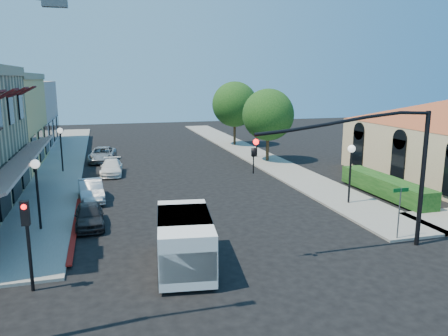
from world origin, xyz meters
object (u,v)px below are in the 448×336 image
object	(u,v)px
lamppost_right_near	(351,159)
signal_mast_arm	(382,158)
parked_car_d	(102,155)
street_name_sign	(400,205)
parked_car_a	(89,215)
lamppost_left_near	(36,177)
white_van	(185,238)
lamppost_left_far	(61,138)
street_tree_b	(235,104)
secondary_signal	(27,229)
parked_car_b	(91,190)
street_tree_a	(268,115)
parked_car_c	(111,167)
lamppost_right_far	(257,129)

from	to	relation	value
lamppost_right_near	signal_mast_arm	bearing A→B (deg)	-112.12
parked_car_d	street_name_sign	bearing A→B (deg)	-53.89
parked_car_a	lamppost_left_near	bearing A→B (deg)	179.07
white_van	parked_car_a	size ratio (longest dim) A/B	1.43
lamppost_left_far	white_van	xyz separation A→B (m)	(6.03, -20.05, -1.52)
signal_mast_arm	street_name_sign	size ratio (longest dim) A/B	3.20
street_tree_b	secondary_signal	size ratio (longest dim) A/B	2.11
street_name_sign	parked_car_a	distance (m)	14.94
parked_car_b	parked_car_d	bearing A→B (deg)	81.52
lamppost_left_far	white_van	distance (m)	20.99
street_tree_a	secondary_signal	size ratio (longest dim) A/B	1.95
parked_car_b	parked_car_c	world-z (taller)	parked_car_b
parked_car_b	parked_car_c	bearing A→B (deg)	73.87
parked_car_b	street_name_sign	bearing A→B (deg)	-43.38
secondary_signal	parked_car_c	size ratio (longest dim) A/B	0.85
secondary_signal	street_name_sign	distance (m)	15.53
street_tree_a	parked_car_d	xyz separation A→B (m)	(-14.24, 4.00, -3.55)
secondary_signal	parked_car_b	world-z (taller)	secondary_signal
parked_car_c	parked_car_d	distance (m)	5.83
secondary_signal	lamppost_right_far	world-z (taller)	lamppost_right_far
lamppost_left_far	lamppost_right_near	size ratio (longest dim) A/B	1.00
lamppost_left_near	lamppost_right_near	world-z (taller)	same
secondary_signal	parked_car_c	xyz separation A→B (m)	(3.20, 18.80, -1.75)
parked_car_a	parked_car_c	size ratio (longest dim) A/B	0.88
lamppost_left_far	lamppost_right_far	xyz separation A→B (m)	(17.00, 2.00, 0.00)
street_tree_b	parked_car_a	bearing A→B (deg)	-122.05
street_tree_b	parked_car_d	bearing A→B (deg)	-157.15
parked_car_c	parked_car_d	world-z (taller)	parked_car_d
signal_mast_arm	street_name_sign	bearing A→B (deg)	23.20
secondary_signal	parked_car_d	bearing A→B (deg)	84.05
street_tree_b	lamppost_left_near	xyz separation A→B (m)	(-17.30, -24.00, -1.81)
signal_mast_arm	lamppost_right_near	xyz separation A→B (m)	(2.64, 6.50, -1.35)
lamppost_left_far	parked_car_b	size ratio (longest dim) A/B	0.92
street_tree_b	street_name_sign	xyz separation A→B (m)	(-1.30, -29.80, -2.85)
white_van	lamppost_left_far	bearing A→B (deg)	106.74
lamppost_left_near	lamppost_left_far	distance (m)	14.00
signal_mast_arm	secondary_signal	bearing A→B (deg)	-179.63
signal_mast_arm	lamppost_right_far	xyz separation A→B (m)	(2.64, 22.50, -1.35)
street_tree_a	white_van	world-z (taller)	street_tree_a
white_van	street_tree_b	bearing A→B (deg)	69.44
parked_car_c	lamppost_right_near	bearing A→B (deg)	-38.22
signal_mast_arm	lamppost_left_far	distance (m)	25.07
lamppost_left_far	parked_car_d	distance (m)	5.45
lamppost_left_near	lamppost_right_far	bearing A→B (deg)	43.26
street_tree_b	signal_mast_arm	bearing A→B (deg)	-95.51
parked_car_b	lamppost_right_far	bearing A→B (deg)	31.68
parked_car_c	parked_car_d	size ratio (longest dim) A/B	0.85
street_tree_b	lamppost_left_near	bearing A→B (deg)	-125.79
street_tree_a	signal_mast_arm	world-z (taller)	street_tree_a
parked_car_a	street_tree_b	bearing A→B (deg)	55.95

